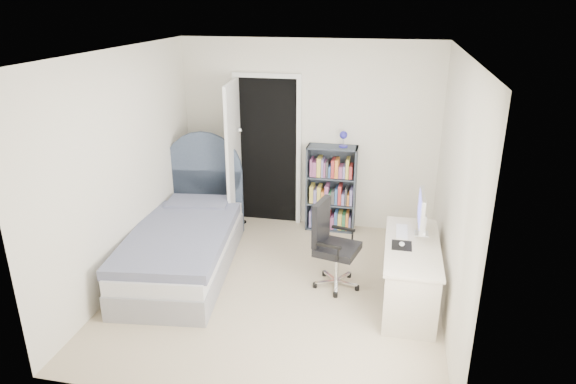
% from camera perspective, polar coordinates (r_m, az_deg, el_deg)
% --- Properties ---
extents(room_shell, '(3.50, 3.70, 2.60)m').
position_cam_1_polar(room_shell, '(5.16, -1.08, 1.35)').
color(room_shell, tan).
rests_on(room_shell, ground).
extents(door, '(0.92, 0.83, 2.06)m').
position_cam_1_polar(door, '(6.81, -4.70, 4.23)').
color(door, black).
rests_on(door, ground).
extents(bed, '(1.30, 2.33, 1.37)m').
position_cam_1_polar(bed, '(6.10, -11.35, -5.47)').
color(bed, gray).
rests_on(bed, ground).
extents(nightstand, '(0.36, 0.36, 0.53)m').
position_cam_1_polar(nightstand, '(7.11, -10.23, -1.18)').
color(nightstand, tan).
rests_on(nightstand, ground).
extents(floor_lamp, '(0.20, 0.20, 1.39)m').
position_cam_1_polar(floor_lamp, '(7.02, -5.45, 0.70)').
color(floor_lamp, silver).
rests_on(floor_lamp, ground).
extents(bookcase, '(0.65, 0.28, 1.38)m').
position_cam_1_polar(bookcase, '(6.89, 4.83, 0.05)').
color(bookcase, '#38404C').
rests_on(bookcase, ground).
extents(desk, '(0.54, 1.35, 1.11)m').
position_cam_1_polar(desk, '(5.44, 13.45, -8.44)').
color(desk, beige).
rests_on(desk, ground).
extents(office_chair, '(0.53, 0.54, 0.97)m').
position_cam_1_polar(office_chair, '(5.54, 4.77, -5.36)').
color(office_chair, silver).
rests_on(office_chair, ground).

